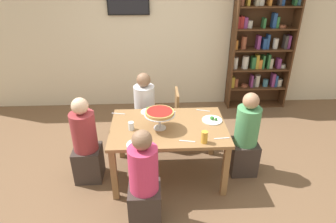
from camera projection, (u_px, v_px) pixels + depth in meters
ground_plane at (168, 173)px, 3.93m from camera, size 12.00×12.00×0.00m
rear_partition at (162, 31)px, 5.21m from camera, size 8.00×0.12×2.80m
dining_table at (168, 133)px, 3.62m from camera, size 1.42×0.95×0.74m
bookshelf at (261, 48)px, 5.25m from camera, size 1.12×0.30×2.21m
television at (128, 2)px, 4.86m from camera, size 0.71×0.05×0.42m
diner_far_left at (145, 115)px, 4.35m from camera, size 0.34×0.34×1.15m
diner_head_east at (245, 140)px, 3.76m from camera, size 0.34×0.34×1.15m
diner_near_left at (144, 185)px, 3.01m from camera, size 0.34×0.34×1.15m
diner_head_west at (86, 146)px, 3.64m from camera, size 0.34×0.34×1.15m
chair_far_right at (184, 115)px, 4.37m from camera, size 0.40×0.40×0.87m
deep_dish_pizza_stand at (160, 114)px, 3.44m from camera, size 0.37×0.37×0.24m
salad_plate_near_diner at (149, 111)px, 3.89m from camera, size 0.20×0.20×0.07m
salad_plate_far_diner at (138, 144)px, 3.21m from camera, size 0.24×0.24×0.06m
salad_plate_spare at (212, 120)px, 3.69m from camera, size 0.25×0.25×0.06m
beer_glass_amber_tall at (204, 137)px, 3.23m from camera, size 0.07×0.07×0.14m
water_glass_clear_near at (131, 126)px, 3.49m from camera, size 0.07×0.07×0.10m
cutlery_fork_near at (118, 114)px, 3.86m from camera, size 0.18×0.05×0.00m
cutlery_knife_near at (187, 141)px, 3.28m from camera, size 0.18×0.05×0.00m
cutlery_fork_far at (203, 110)px, 3.94m from camera, size 0.18×0.07×0.00m
cutlery_knife_far at (222, 138)px, 3.34m from camera, size 0.18×0.03×0.00m
cutlery_spare_fork at (169, 113)px, 3.88m from camera, size 0.17×0.08×0.00m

